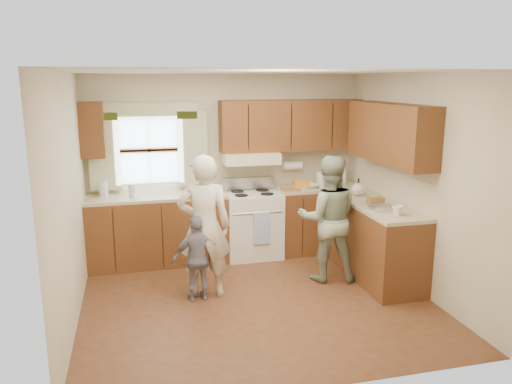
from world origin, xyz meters
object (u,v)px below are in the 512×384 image
object	(u,v)px
stove	(252,223)
woman_left	(204,227)
woman_right	(328,219)
child	(198,258)

from	to	relation	value
stove	woman_left	distance (m)	1.48
woman_right	child	distance (m)	1.66
woman_right	stove	bearing A→B (deg)	-42.18
woman_left	woman_right	size ratio (longest dim) A/B	1.06
woman_right	woman_left	bearing A→B (deg)	18.45
woman_left	woman_right	bearing A→B (deg)	-165.57
woman_right	child	world-z (taller)	woman_right
stove	woman_right	world-z (taller)	woman_right
stove	woman_right	xyz separation A→B (m)	(0.70, -1.06, 0.31)
woman_left	woman_right	xyz separation A→B (m)	(1.53, 0.11, -0.04)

